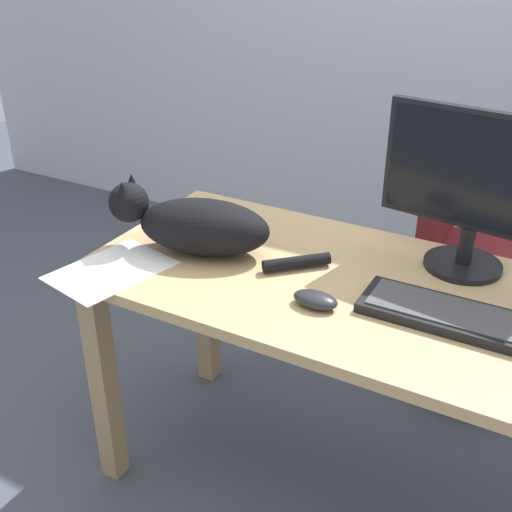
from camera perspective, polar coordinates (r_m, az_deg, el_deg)
ground_plane at (r=2.06m, az=6.58°, el=-19.69°), size 8.00×8.00×0.00m
desk at (r=1.67m, az=7.69°, el=-5.61°), size 1.33×0.66×0.71m
office_chair at (r=2.34m, az=18.55°, el=-2.26°), size 0.48×0.48×0.92m
monitor at (r=1.65m, az=19.13°, el=5.92°), size 0.48×0.20×0.42m
keyboard at (r=1.50m, az=17.65°, el=-5.26°), size 0.44×0.15×0.03m
cat at (r=1.72m, az=-5.41°, el=2.86°), size 0.60×0.27×0.20m
computer_mouse at (r=1.50m, az=5.35°, el=-3.91°), size 0.11×0.06×0.04m
paper_sheet at (r=1.69m, az=-12.88°, el=-1.24°), size 0.27×0.33×0.00m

